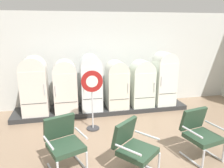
# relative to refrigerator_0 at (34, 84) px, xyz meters

# --- Properties ---
(back_wall) EXTENTS (11.76, 0.12, 2.92)m
(back_wall) POSITION_rel_refrigerator_0_xyz_m (1.88, 0.73, 0.50)
(back_wall) COLOR silver
(back_wall) RESTS_ON ground
(display_plinth) EXTENTS (5.15, 0.95, 0.13)m
(display_plinth) POSITION_rel_refrigerator_0_xyz_m (1.88, 0.09, -0.91)
(display_plinth) COLOR #2C2D2E
(display_plinth) RESTS_ON ground
(refrigerator_0) EXTENTS (0.69, 0.71, 1.60)m
(refrigerator_0) POSITION_rel_refrigerator_0_xyz_m (0.00, 0.00, 0.00)
(refrigerator_0) COLOR silver
(refrigerator_0) RESTS_ON display_plinth
(refrigerator_1) EXTENTS (0.64, 0.63, 1.48)m
(refrigerator_1) POSITION_rel_refrigerator_0_xyz_m (0.82, -0.04, -0.06)
(refrigerator_1) COLOR silver
(refrigerator_1) RESTS_ON display_plinth
(refrigerator_2) EXTENTS (0.59, 0.68, 1.61)m
(refrigerator_2) POSITION_rel_refrigerator_0_xyz_m (1.55, -0.02, 0.01)
(refrigerator_2) COLOR white
(refrigerator_2) RESTS_ON display_plinth
(refrigerator_3) EXTENTS (0.61, 0.71, 1.40)m
(refrigerator_3) POSITION_rel_refrigerator_0_xyz_m (2.32, -0.00, -0.10)
(refrigerator_3) COLOR silver
(refrigerator_3) RESTS_ON display_plinth
(refrigerator_4) EXTENTS (0.66, 0.62, 1.40)m
(refrigerator_4) POSITION_rel_refrigerator_0_xyz_m (3.09, -0.05, -0.11)
(refrigerator_4) COLOR silver
(refrigerator_4) RESTS_ON display_plinth
(refrigerator_5) EXTENTS (0.60, 0.67, 1.62)m
(refrigerator_5) POSITION_rel_refrigerator_0_xyz_m (3.81, -0.02, 0.02)
(refrigerator_5) COLOR white
(refrigerator_5) RESTS_ON display_plinth
(armchair_left) EXTENTS (0.78, 0.83, 0.94)m
(armchair_left) POSITION_rel_refrigerator_0_xyz_m (0.76, -2.42, -0.45)
(armchair_left) COLOR silver
(armchair_left) RESTS_ON ground
(armchair_right) EXTENTS (0.73, 0.78, 0.94)m
(armchair_right) POSITION_rel_refrigerator_0_xyz_m (3.35, -2.63, -0.45)
(armchair_right) COLOR silver
(armchair_right) RESTS_ON ground
(armchair_center) EXTENTS (0.86, 0.88, 0.94)m
(armchair_center) POSITION_rel_refrigerator_0_xyz_m (1.93, -2.85, -0.45)
(armchair_center) COLOR silver
(armchair_center) RESTS_ON ground
(sign_stand) EXTENTS (0.52, 0.32, 1.50)m
(sign_stand) POSITION_rel_refrigerator_0_xyz_m (1.45, -1.07, -0.19)
(sign_stand) COLOR #2D2D30
(sign_stand) RESTS_ON ground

